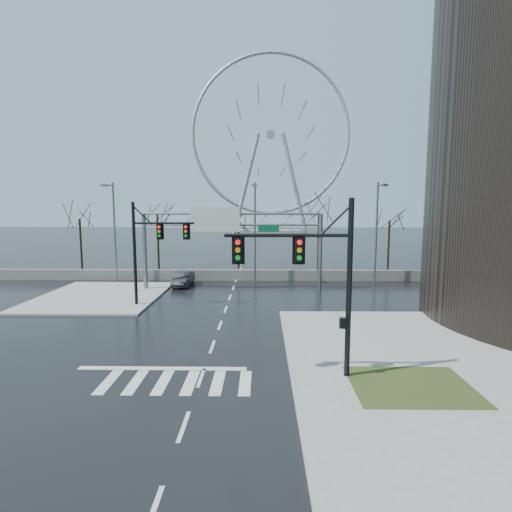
{
  "coord_description": "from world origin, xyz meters",
  "views": [
    {
      "loc": [
        2.73,
        -21.04,
        7.61
      ],
      "look_at": [
        2.27,
        8.27,
        4.0
      ],
      "focal_mm": 28.0,
      "sensor_mm": 36.0,
      "label": 1
    }
  ],
  "objects_px": {
    "signal_mast_near": "(318,271)",
    "signal_mast_far": "(149,244)",
    "car": "(183,279)",
    "sign_gantry": "(228,234)",
    "ferris_wheel": "(270,141)"
  },
  "relations": [
    {
      "from": "ferris_wheel",
      "to": "car",
      "type": "height_order",
      "value": "ferris_wheel"
    },
    {
      "from": "signal_mast_near",
      "to": "sign_gantry",
      "type": "relative_size",
      "value": 0.49
    },
    {
      "from": "signal_mast_near",
      "to": "ferris_wheel",
      "type": "distance_m",
      "value": 101.29
    },
    {
      "from": "signal_mast_far",
      "to": "ferris_wheel",
      "type": "bearing_deg",
      "value": 82.8
    },
    {
      "from": "signal_mast_far",
      "to": "sign_gantry",
      "type": "bearing_deg",
      "value": 47.53
    },
    {
      "from": "signal_mast_near",
      "to": "signal_mast_far",
      "type": "height_order",
      "value": "same"
    },
    {
      "from": "sign_gantry",
      "to": "car",
      "type": "distance_m",
      "value": 6.7
    },
    {
      "from": "car",
      "to": "sign_gantry",
      "type": "bearing_deg",
      "value": -20.91
    },
    {
      "from": "signal_mast_near",
      "to": "signal_mast_far",
      "type": "bearing_deg",
      "value": 130.26
    },
    {
      "from": "signal_mast_near",
      "to": "ferris_wheel",
      "type": "relative_size",
      "value": 0.16
    },
    {
      "from": "signal_mast_far",
      "to": "car",
      "type": "distance_m",
      "value": 9.04
    },
    {
      "from": "signal_mast_near",
      "to": "ferris_wheel",
      "type": "bearing_deg",
      "value": 90.08
    },
    {
      "from": "car",
      "to": "signal_mast_near",
      "type": "bearing_deg",
      "value": -61.8
    },
    {
      "from": "signal_mast_near",
      "to": "signal_mast_far",
      "type": "relative_size",
      "value": 1.0
    },
    {
      "from": "sign_gantry",
      "to": "car",
      "type": "bearing_deg",
      "value": 156.53
    }
  ]
}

